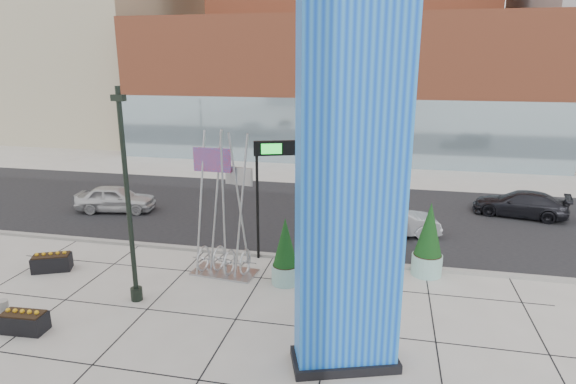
% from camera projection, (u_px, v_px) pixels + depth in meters
% --- Properties ---
extents(ground, '(160.00, 160.00, 0.00)m').
position_uv_depth(ground, '(216.00, 301.00, 16.10)').
color(ground, '#9E9991').
rests_on(ground, ground).
extents(street_asphalt, '(80.00, 12.00, 0.02)m').
position_uv_depth(street_asphalt, '(282.00, 211.00, 25.52)').
color(street_asphalt, black).
rests_on(street_asphalt, ground).
extents(curb_edge, '(80.00, 0.30, 0.12)m').
position_uv_depth(curb_edge, '(250.00, 254.00, 19.86)').
color(curb_edge, gray).
rests_on(curb_edge, ground).
extents(tower_podium, '(34.00, 10.00, 11.00)m').
position_uv_depth(tower_podium, '(338.00, 88.00, 39.87)').
color(tower_podium, '#AE5232').
rests_on(tower_podium, ground).
extents(tower_glass_front, '(34.00, 0.60, 5.00)m').
position_uv_depth(tower_glass_front, '(330.00, 132.00, 36.15)').
color(tower_glass_front, '#8CA5B2').
rests_on(tower_glass_front, ground).
extents(blue_pylon, '(3.00, 2.03, 9.20)m').
position_uv_depth(blue_pylon, '(350.00, 204.00, 11.60)').
color(blue_pylon, blue).
rests_on(blue_pylon, ground).
extents(lamp_post, '(0.46, 0.39, 7.05)m').
position_uv_depth(lamp_post, '(130.00, 218.00, 15.41)').
color(lamp_post, black).
rests_on(lamp_post, ground).
extents(public_art_sculpture, '(2.51, 1.46, 5.43)m').
position_uv_depth(public_art_sculpture, '(224.00, 238.00, 17.81)').
color(public_art_sculpture, '#AEAFB3').
rests_on(public_art_sculpture, ground).
extents(concrete_bollard, '(0.34, 0.34, 0.67)m').
position_uv_depth(concrete_bollard, '(3.00, 310.00, 14.83)').
color(concrete_bollard, gray).
rests_on(concrete_bollard, ground).
extents(overhead_street_sign, '(2.20, 0.93, 4.79)m').
position_uv_depth(overhead_street_sign, '(277.00, 160.00, 18.33)').
color(overhead_street_sign, black).
rests_on(overhead_street_sign, ground).
extents(round_planter_east, '(1.13, 1.13, 2.82)m').
position_uv_depth(round_planter_east, '(429.00, 241.00, 17.74)').
color(round_planter_east, '#8BBBB2').
rests_on(round_planter_east, ground).
extents(round_planter_mid, '(1.01, 1.01, 2.52)m').
position_uv_depth(round_planter_mid, '(361.00, 257.00, 16.64)').
color(round_planter_mid, '#8BBBB2').
rests_on(round_planter_mid, ground).
extents(round_planter_west, '(0.99, 0.99, 2.48)m').
position_uv_depth(round_planter_west, '(285.00, 253.00, 17.09)').
color(round_planter_west, '#8BBBB2').
rests_on(round_planter_west, ground).
extents(box_planter_north, '(1.54, 1.19, 0.76)m').
position_uv_depth(box_planter_north, '(52.00, 262.00, 18.35)').
color(box_planter_north, black).
rests_on(box_planter_north, ground).
extents(box_planter_south, '(1.34, 0.73, 0.72)m').
position_uv_depth(box_planter_south, '(24.00, 321.00, 14.24)').
color(box_planter_south, black).
rests_on(box_planter_south, ground).
extents(car_white_west, '(4.28, 2.29, 1.39)m').
position_uv_depth(car_white_west, '(116.00, 199.00, 25.36)').
color(car_white_west, silver).
rests_on(car_white_west, ground).
extents(car_silver_mid, '(4.39, 2.42, 1.37)m').
position_uv_depth(car_silver_mid, '(393.00, 221.00, 21.87)').
color(car_silver_mid, '#ABADB3').
rests_on(car_silver_mid, ground).
extents(car_dark_east, '(4.79, 2.80, 1.30)m').
position_uv_depth(car_dark_east, '(520.00, 204.00, 24.57)').
color(car_dark_east, black).
rests_on(car_dark_east, ground).
extents(traffic_signal, '(0.15, 0.18, 4.10)m').
position_uv_depth(traffic_signal, '(123.00, 145.00, 32.02)').
color(traffic_signal, black).
rests_on(traffic_signal, ground).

